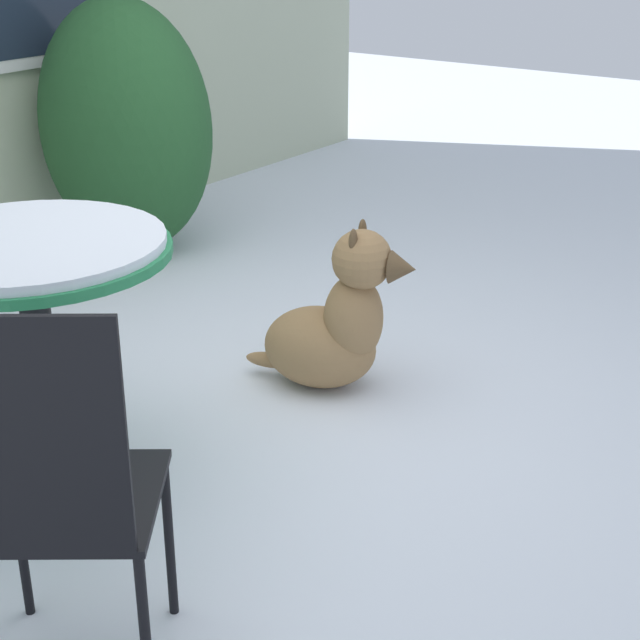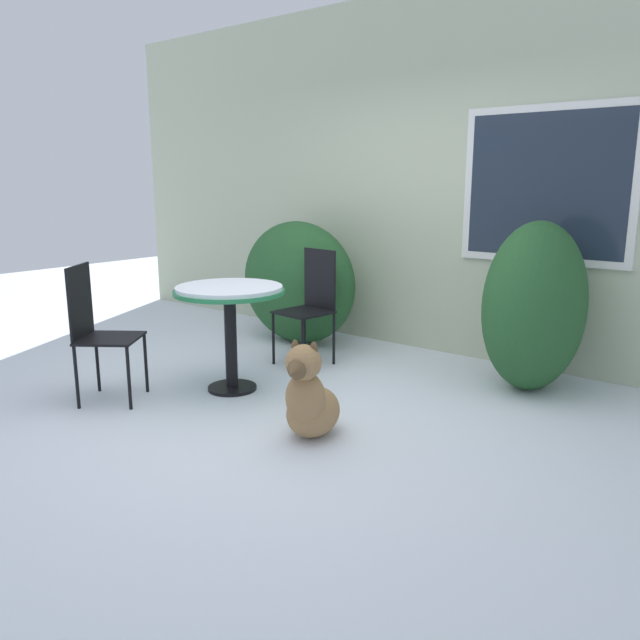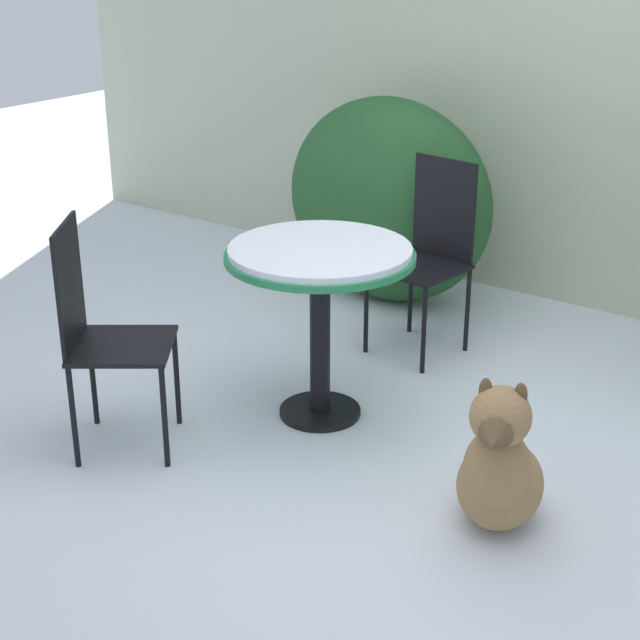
# 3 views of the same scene
# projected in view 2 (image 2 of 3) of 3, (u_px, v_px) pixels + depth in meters

# --- Properties ---
(ground_plane) EXTENTS (16.00, 16.00, 0.00)m
(ground_plane) POSITION_uv_depth(u_px,v_px,m) (265.00, 413.00, 4.27)
(ground_plane) COLOR silver
(house_wall) EXTENTS (8.00, 0.10, 3.19)m
(house_wall) POSITION_uv_depth(u_px,v_px,m) (436.00, 177.00, 5.56)
(house_wall) COLOR #B2BC9E
(house_wall) RESTS_ON ground_plane
(shrub_left) EXTENTS (1.29, 0.67, 1.18)m
(shrub_left) POSITION_uv_depth(u_px,v_px,m) (298.00, 283.00, 6.04)
(shrub_left) COLOR #235128
(shrub_left) RESTS_ON ground_plane
(shrub_middle) EXTENTS (0.72, 0.99, 1.28)m
(shrub_middle) POSITION_uv_depth(u_px,v_px,m) (535.00, 307.00, 4.65)
(shrub_middle) COLOR #235128
(shrub_middle) RESTS_ON ground_plane
(patio_table) EXTENTS (0.82, 0.82, 0.80)m
(patio_table) POSITION_uv_depth(u_px,v_px,m) (230.00, 304.00, 4.61)
(patio_table) COLOR black
(patio_table) RESTS_ON ground_plane
(patio_chair_near_table) EXTENTS (0.45, 0.45, 0.98)m
(patio_chair_near_table) POSITION_uv_depth(u_px,v_px,m) (310.00, 302.00, 5.35)
(patio_chair_near_table) COLOR black
(patio_chair_near_table) RESTS_ON ground_plane
(patio_chair_far_side) EXTENTS (0.56, 0.56, 0.98)m
(patio_chair_far_side) POSITION_uv_depth(u_px,v_px,m) (98.00, 328.00, 4.42)
(patio_chair_far_side) COLOR black
(patio_chair_far_side) RESTS_ON ground_plane
(dog) EXTENTS (0.43, 0.65, 0.64)m
(dog) POSITION_uv_depth(u_px,v_px,m) (310.00, 401.00, 3.81)
(dog) COLOR #937047
(dog) RESTS_ON ground_plane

